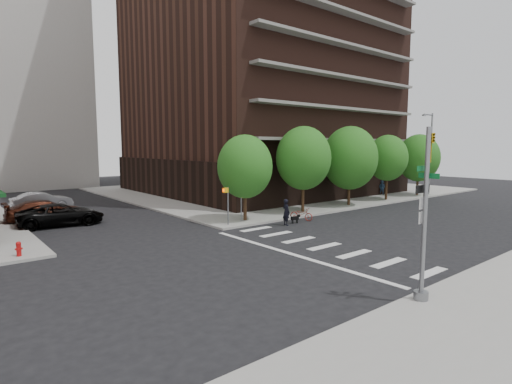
# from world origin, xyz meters

# --- Properties ---
(ground) EXTENTS (120.00, 120.00, 0.00)m
(ground) POSITION_xyz_m (0.00, 0.00, 0.00)
(ground) COLOR black
(ground) RESTS_ON ground
(sidewalk_ne) EXTENTS (39.00, 33.00, 0.15)m
(sidewalk_ne) POSITION_xyz_m (20.50, 23.50, 0.07)
(sidewalk_ne) COLOR gray
(sidewalk_ne) RESTS_ON ground
(crosswalk) EXTENTS (3.85, 13.00, 0.01)m
(crosswalk) POSITION_xyz_m (2.21, -0.00, 0.01)
(crosswalk) COLOR silver
(crosswalk) RESTS_ON ground
(apartment_tower) EXTENTS (26.65, 25.50, 45.00)m
(apartment_tower) POSITION_xyz_m (18.00, 24.00, 20.91)
(apartment_tower) COLOR black
(apartment_tower) RESTS_ON sidewalk_ne
(tree_a) EXTENTS (4.00, 4.00, 5.90)m
(tree_a) POSITION_xyz_m (4.00, 8.50, 4.04)
(tree_a) COLOR #301E11
(tree_a) RESTS_ON sidewalk_ne
(tree_b) EXTENTS (4.50, 4.50, 6.65)m
(tree_b) POSITION_xyz_m (10.00, 8.50, 4.54)
(tree_b) COLOR #301E11
(tree_b) RESTS_ON sidewalk_ne
(tree_c) EXTENTS (5.00, 5.00, 6.80)m
(tree_c) POSITION_xyz_m (16.00, 8.50, 4.45)
(tree_c) COLOR #301E11
(tree_c) RESTS_ON sidewalk_ne
(tree_d) EXTENTS (4.00, 4.00, 6.20)m
(tree_d) POSITION_xyz_m (22.00, 8.50, 4.34)
(tree_d) COLOR #301E11
(tree_d) RESTS_ON sidewalk_ne
(tree_e) EXTENTS (4.50, 4.50, 6.35)m
(tree_e) POSITION_xyz_m (28.00, 8.50, 4.25)
(tree_e) COLOR #301E11
(tree_e) RESTS_ON sidewalk_ne
(traffic_signal) EXTENTS (0.90, 0.75, 6.00)m
(traffic_signal) POSITION_xyz_m (-0.47, -7.49, 2.70)
(traffic_signal) COLOR slate
(traffic_signal) RESTS_ON sidewalk_s
(pedestrian_signal) EXTENTS (2.18, 0.67, 2.60)m
(pedestrian_signal) POSITION_xyz_m (2.32, 7.92, 1.85)
(pedestrian_signal) COLOR slate
(pedestrian_signal) RESTS_ON sidewalk_ne
(fire_hydrant) EXTENTS (0.24, 0.24, 0.73)m
(fire_hydrant) POSITION_xyz_m (-10.50, 7.80, 0.55)
(fire_hydrant) COLOR #A50C0C
(fire_hydrant) RESTS_ON sidewalk_nw
(streetlamp) EXTENTS (2.14, 0.22, 9.00)m
(streetlamp) POSITION_xyz_m (29.82, 8.20, 5.29)
(streetlamp) COLOR slate
(streetlamp) RESTS_ON sidewalk_ne
(parked_car_black) EXTENTS (3.13, 5.82, 1.55)m
(parked_car_black) POSITION_xyz_m (-6.78, 15.51, 0.78)
(parked_car_black) COLOR black
(parked_car_black) RESTS_ON ground
(parked_car_maroon) EXTENTS (2.31, 5.44, 1.56)m
(parked_car_maroon) POSITION_xyz_m (-7.23, 18.08, 0.78)
(parked_car_maroon) COLOR #38170D
(parked_car_maroon) RESTS_ON ground
(parked_car_silver) EXTENTS (1.83, 4.85, 1.58)m
(parked_car_silver) POSITION_xyz_m (-6.32, 24.03, 0.79)
(parked_car_silver) COLOR gray
(parked_car_silver) RESTS_ON ground
(scooter) EXTENTS (1.17, 1.91, 0.95)m
(scooter) POSITION_xyz_m (7.66, 6.36, 0.47)
(scooter) COLOR #A0312B
(scooter) RESTS_ON ground
(dog_walker) EXTENTS (0.74, 0.55, 1.86)m
(dog_walker) POSITION_xyz_m (5.45, 5.68, 0.93)
(dog_walker) COLOR black
(dog_walker) RESTS_ON ground
(dog) EXTENTS (0.73, 0.30, 0.61)m
(dog) POSITION_xyz_m (6.50, 5.83, 0.38)
(dog) COLOR black
(dog) RESTS_ON ground
(pedestrian_far) EXTENTS (0.92, 0.81, 1.59)m
(pedestrian_far) POSITION_xyz_m (25.09, 11.00, 0.94)
(pedestrian_far) COLOR navy
(pedestrian_far) RESTS_ON sidewalk_ne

